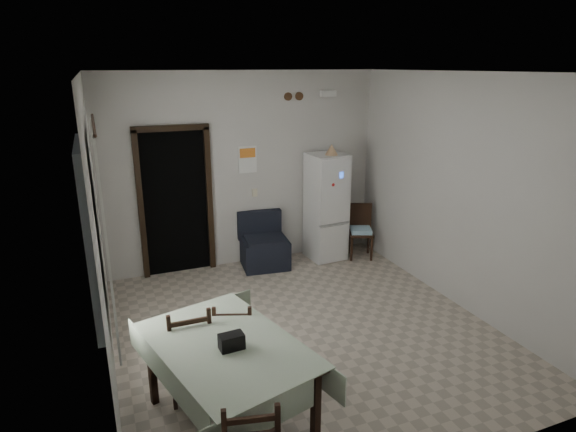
% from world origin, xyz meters
% --- Properties ---
extents(ground, '(4.50, 4.50, 0.00)m').
position_xyz_m(ground, '(0.00, 0.00, 0.00)').
color(ground, '#A99B8A').
rests_on(ground, ground).
extents(ceiling, '(4.20, 4.50, 0.02)m').
position_xyz_m(ceiling, '(0.00, 0.00, 2.90)').
color(ceiling, white).
rests_on(ceiling, ground).
extents(wall_back, '(4.20, 0.02, 2.90)m').
position_xyz_m(wall_back, '(0.00, 2.25, 1.45)').
color(wall_back, beige).
rests_on(wall_back, ground).
extents(wall_front, '(4.20, 0.02, 2.90)m').
position_xyz_m(wall_front, '(0.00, -2.25, 1.45)').
color(wall_front, beige).
rests_on(wall_front, ground).
extents(wall_left, '(0.02, 4.50, 2.90)m').
position_xyz_m(wall_left, '(-2.10, 0.00, 1.45)').
color(wall_left, beige).
rests_on(wall_left, ground).
extents(wall_right, '(0.02, 4.50, 2.90)m').
position_xyz_m(wall_right, '(2.10, 0.00, 1.45)').
color(wall_right, beige).
rests_on(wall_right, ground).
extents(doorway, '(1.06, 0.52, 2.22)m').
position_xyz_m(doorway, '(-1.05, 2.45, 1.06)').
color(doorway, black).
rests_on(doorway, ground).
extents(window_recess, '(0.10, 1.20, 1.60)m').
position_xyz_m(window_recess, '(-2.15, -0.20, 1.55)').
color(window_recess, silver).
rests_on(window_recess, ground).
extents(curtain, '(0.02, 1.45, 1.85)m').
position_xyz_m(curtain, '(-2.04, -0.20, 1.55)').
color(curtain, silver).
rests_on(curtain, ground).
extents(curtain_rod, '(0.02, 1.60, 0.02)m').
position_xyz_m(curtain_rod, '(-2.03, -0.20, 2.50)').
color(curtain_rod, black).
rests_on(curtain_rod, ground).
extents(calendar, '(0.28, 0.02, 0.40)m').
position_xyz_m(calendar, '(0.05, 2.24, 1.62)').
color(calendar, white).
rests_on(calendar, ground).
extents(calendar_image, '(0.24, 0.01, 0.14)m').
position_xyz_m(calendar_image, '(0.05, 2.23, 1.72)').
color(calendar_image, orange).
rests_on(calendar_image, ground).
extents(light_switch, '(0.08, 0.02, 0.12)m').
position_xyz_m(light_switch, '(0.15, 2.24, 1.10)').
color(light_switch, beige).
rests_on(light_switch, ground).
extents(vent_left, '(0.12, 0.03, 0.12)m').
position_xyz_m(vent_left, '(0.70, 2.23, 2.52)').
color(vent_left, '#513520').
rests_on(vent_left, ground).
extents(vent_right, '(0.12, 0.03, 0.12)m').
position_xyz_m(vent_right, '(0.88, 2.23, 2.52)').
color(vent_right, '#513520').
rests_on(vent_right, ground).
extents(emergency_light, '(0.25, 0.07, 0.09)m').
position_xyz_m(emergency_light, '(1.35, 2.21, 2.55)').
color(emergency_light, white).
rests_on(emergency_light, ground).
extents(fridge, '(0.58, 0.58, 1.68)m').
position_xyz_m(fridge, '(1.22, 1.93, 0.84)').
color(fridge, silver).
rests_on(fridge, ground).
extents(tan_cone, '(0.21, 0.21, 0.16)m').
position_xyz_m(tan_cone, '(1.24, 1.84, 1.76)').
color(tan_cone, tan).
rests_on(tan_cone, fridge).
extents(navy_seat, '(0.75, 0.74, 0.82)m').
position_xyz_m(navy_seat, '(0.19, 1.93, 0.41)').
color(navy_seat, black).
rests_on(navy_seat, ground).
extents(corner_chair, '(0.48, 0.48, 0.85)m').
position_xyz_m(corner_chair, '(1.74, 1.71, 0.43)').
color(corner_chair, black).
rests_on(corner_chair, ground).
extents(dining_table, '(1.37, 1.75, 0.80)m').
position_xyz_m(dining_table, '(-1.23, -1.21, 0.40)').
color(dining_table, '#B0C3A7').
rests_on(dining_table, ground).
extents(black_bag, '(0.20, 0.13, 0.13)m').
position_xyz_m(black_bag, '(-1.20, -1.29, 0.87)').
color(black_bag, black).
rests_on(black_bag, dining_table).
extents(dining_chair_far_left, '(0.41, 0.41, 0.94)m').
position_xyz_m(dining_chair_far_left, '(-1.45, -0.65, 0.47)').
color(dining_chair_far_left, black).
rests_on(dining_chair_far_left, ground).
extents(dining_chair_far_right, '(0.48, 0.48, 0.88)m').
position_xyz_m(dining_chair_far_right, '(-1.00, -0.61, 0.44)').
color(dining_chair_far_right, black).
rests_on(dining_chair_far_right, ground).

